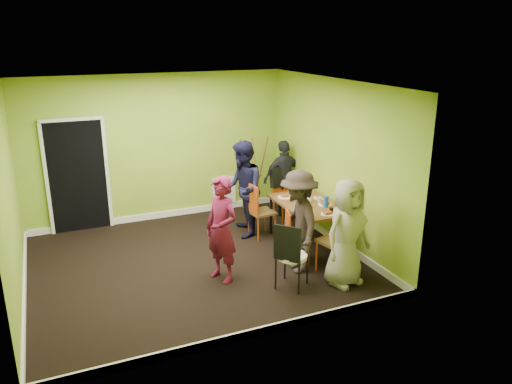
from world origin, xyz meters
The scene contains 28 objects.
ground centered at (0.00, 0.00, 0.00)m, with size 5.00×5.00×0.00m, color black.
room_walls centered at (-0.02, 0.04, 0.99)m, with size 5.04×4.54×2.82m.
dining_table centered at (2.01, -0.07, 0.70)m, with size 0.90×1.50×0.75m.
chair_left_far centered at (1.34, 0.57, 0.56)m, with size 0.45×0.45×0.99m.
chair_left_near centered at (1.45, -0.57, 0.48)m, with size 0.44×0.43×0.85m.
chair_back_end centered at (2.19, 1.34, 0.71)m, with size 0.44×0.52×1.01m.
chair_front_end centered at (1.88, -1.22, 0.61)m, with size 0.54×0.54×1.09m.
chair_bentwood centered at (1.00, -1.33, 0.55)m, with size 0.55×0.55×1.00m.
easel centered at (1.80, 1.89, 0.77)m, with size 0.62×0.58×1.55m.
plate_near_left centered at (1.78, 0.39, 0.76)m, with size 0.26×0.26×0.01m, color white.
plate_near_right centered at (1.71, -0.42, 0.76)m, with size 0.26×0.26×0.01m, color white.
plate_far_back centered at (2.08, 0.56, 0.76)m, with size 0.25×0.25×0.01m, color white.
plate_far_front centered at (2.01, -0.66, 0.76)m, with size 0.22×0.22×0.01m, color white.
plate_wall_back centered at (2.32, 0.11, 0.76)m, with size 0.23×0.23×0.01m, color white.
plate_wall_front centered at (2.21, -0.24, 0.76)m, with size 0.23×0.23×0.01m, color white.
thermos centered at (2.03, -0.02, 0.86)m, with size 0.07×0.07×0.23m, color white.
blue_bottle centered at (2.17, -0.33, 0.84)m, with size 0.08×0.08×0.19m, color blue.
orange_bottle centered at (2.01, 0.19, 0.79)m, with size 0.04×0.04×0.07m, color #DC5214.
glass_mid centered at (1.78, 0.16, 0.79)m, with size 0.06×0.06×0.08m, color black.
glass_back centered at (2.05, 0.39, 0.80)m, with size 0.06×0.06×0.09m, color black.
glass_front centered at (2.11, -0.60, 0.79)m, with size 0.06×0.06×0.09m, color black.
cup_a centered at (1.87, -0.20, 0.80)m, with size 0.13×0.13×0.10m, color white.
cup_b centered at (2.19, -0.08, 0.80)m, with size 0.10×0.10×0.09m, color white.
person_standing centered at (0.22, -0.67, 0.79)m, with size 0.58×0.38×1.58m, color maroon.
person_left_far centered at (1.15, 0.80, 0.86)m, with size 0.84×0.65×1.72m, color black.
person_left_near centered at (1.39, -0.84, 0.79)m, with size 1.03×0.59×1.59m, color black.
person_back_end centered at (2.29, 1.44, 0.76)m, with size 0.89×0.37×1.51m, color black.
person_front_end centered at (1.81, -1.50, 0.79)m, with size 0.77×0.50×1.59m, color gray.
Camera 1 is at (-1.98, -7.00, 3.51)m, focal length 35.00 mm.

